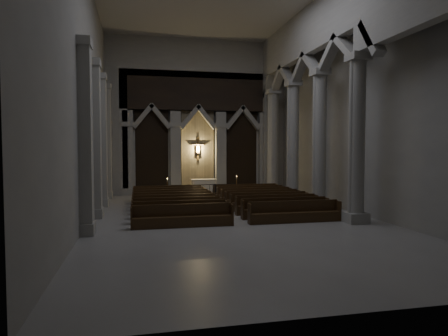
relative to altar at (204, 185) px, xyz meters
name	(u,v)px	position (x,y,z in m)	size (l,w,h in m)	color
room	(232,68)	(-0.30, -10.74, 6.95)	(24.00, 24.10, 12.00)	gray
sanctuary_wall	(198,109)	(-0.30, 0.80, 5.96)	(14.00, 0.77, 12.00)	#A2A097
right_arcade	(321,72)	(5.20, -9.41, 7.17)	(1.00, 24.00, 12.00)	#A2A097
left_pilasters	(99,142)	(-7.05, -7.24, 3.26)	(0.60, 13.00, 8.03)	#A2A097
sanctuary_step	(200,193)	(-0.30, -0.14, -0.58)	(8.50, 2.60, 0.15)	#A2A097
altar	(204,185)	(0.00, 0.00, 0.00)	(1.97, 0.79, 1.00)	beige
altar_rail	(203,188)	(-0.30, -1.71, -0.04)	(4.70, 0.09, 0.92)	black
candle_stand_left	(167,192)	(-2.89, -1.22, -0.29)	(0.22, 0.22, 1.33)	#A97534
candle_stand_right	(237,190)	(2.23, -1.58, -0.25)	(0.25, 0.25, 1.50)	#A97534
pews	(221,204)	(-0.30, -8.03, -0.32)	(10.02, 9.47, 1.03)	black
worshipper	(215,192)	(0.20, -3.52, -0.11)	(0.40, 0.26, 1.09)	black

